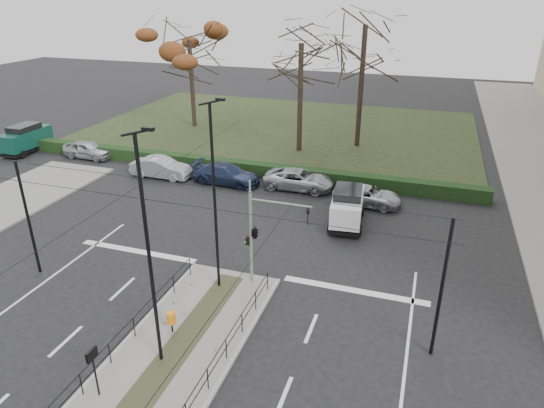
{
  "coord_description": "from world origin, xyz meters",
  "views": [
    {
      "loc": [
        8.38,
        -14.38,
        13.33
      ],
      "look_at": [
        1.06,
        7.61,
        2.93
      ],
      "focal_mm": 32.0,
      "sensor_mm": 36.0,
      "label": 1
    }
  ],
  "objects_px": {
    "parked_car_second": "(161,168)",
    "parked_car_fourth": "(299,180)",
    "streetlamp_median_far": "(215,198)",
    "traffic_light": "(256,231)",
    "bare_tree_near": "(301,52)",
    "parked_car_third": "(226,174)",
    "info_panel": "(92,360)",
    "white_van": "(347,205)",
    "rust_tree": "(189,40)",
    "litter_bin": "(171,318)",
    "bare_tree_center": "(365,34)",
    "green_van": "(26,138)",
    "parked_car_first": "(88,150)",
    "parked_car_fifth": "(367,196)",
    "streetlamp_median_near": "(149,253)"
  },
  "relations": [
    {
      "from": "litter_bin",
      "to": "bare_tree_near",
      "type": "xyz_separation_m",
      "value": [
        -1.62,
        25.69,
        7.68
      ]
    },
    {
      "from": "parked_car_third",
      "to": "bare_tree_near",
      "type": "bearing_deg",
      "value": -14.99
    },
    {
      "from": "info_panel",
      "to": "rust_tree",
      "type": "bearing_deg",
      "value": 111.44
    },
    {
      "from": "parked_car_second",
      "to": "green_van",
      "type": "relative_size",
      "value": 0.97
    },
    {
      "from": "bare_tree_center",
      "to": "rust_tree",
      "type": "bearing_deg",
      "value": 174.86
    },
    {
      "from": "parked_car_second",
      "to": "parked_car_fourth",
      "type": "height_order",
      "value": "parked_car_second"
    },
    {
      "from": "traffic_light",
      "to": "parked_car_second",
      "type": "bearing_deg",
      "value": 136.23
    },
    {
      "from": "parked_car_fourth",
      "to": "parked_car_fifth",
      "type": "relative_size",
      "value": 1.12
    },
    {
      "from": "parked_car_third",
      "to": "green_van",
      "type": "bearing_deg",
      "value": 89.04
    },
    {
      "from": "parked_car_fourth",
      "to": "streetlamp_median_far",
      "type": "bearing_deg",
      "value": 178.19
    },
    {
      "from": "litter_bin",
      "to": "bare_tree_center",
      "type": "height_order",
      "value": "bare_tree_center"
    },
    {
      "from": "bare_tree_near",
      "to": "parked_car_fifth",
      "type": "relative_size",
      "value": 2.67
    },
    {
      "from": "info_panel",
      "to": "white_van",
      "type": "distance_m",
      "value": 17.55
    },
    {
      "from": "parked_car_second",
      "to": "parked_car_third",
      "type": "bearing_deg",
      "value": -86.81
    },
    {
      "from": "parked_car_first",
      "to": "green_van",
      "type": "distance_m",
      "value": 6.16
    },
    {
      "from": "streetlamp_median_far",
      "to": "parked_car_second",
      "type": "xyz_separation_m",
      "value": [
        -10.33,
        12.36,
        -3.99
      ]
    },
    {
      "from": "litter_bin",
      "to": "parked_car_fourth",
      "type": "relative_size",
      "value": 0.19
    },
    {
      "from": "parked_car_third",
      "to": "rust_tree",
      "type": "height_order",
      "value": "rust_tree"
    },
    {
      "from": "bare_tree_center",
      "to": "bare_tree_near",
      "type": "relative_size",
      "value": 1.15
    },
    {
      "from": "traffic_light",
      "to": "green_van",
      "type": "distance_m",
      "value": 29.51
    },
    {
      "from": "bare_tree_near",
      "to": "streetlamp_median_far",
      "type": "bearing_deg",
      "value": -84.55
    },
    {
      "from": "parked_car_second",
      "to": "info_panel",
      "type": "bearing_deg",
      "value": -156.36
    },
    {
      "from": "streetlamp_median_near",
      "to": "parked_car_fifth",
      "type": "height_order",
      "value": "streetlamp_median_near"
    },
    {
      "from": "parked_car_second",
      "to": "green_van",
      "type": "distance_m",
      "value": 14.54
    },
    {
      "from": "streetlamp_median_far",
      "to": "parked_car_fourth",
      "type": "relative_size",
      "value": 1.81
    },
    {
      "from": "streetlamp_median_near",
      "to": "parked_car_first",
      "type": "bearing_deg",
      "value": 133.14
    },
    {
      "from": "parked_car_second",
      "to": "litter_bin",
      "type": "bearing_deg",
      "value": -149.35
    },
    {
      "from": "white_van",
      "to": "rust_tree",
      "type": "bearing_deg",
      "value": 137.54
    },
    {
      "from": "rust_tree",
      "to": "traffic_light",
      "type": "bearing_deg",
      "value": -57.56
    },
    {
      "from": "parked_car_fourth",
      "to": "green_van",
      "type": "relative_size",
      "value": 1.04
    },
    {
      "from": "info_panel",
      "to": "white_van",
      "type": "relative_size",
      "value": 0.45
    },
    {
      "from": "litter_bin",
      "to": "parked_car_third",
      "type": "relative_size",
      "value": 0.19
    },
    {
      "from": "traffic_light",
      "to": "bare_tree_near",
      "type": "height_order",
      "value": "bare_tree_near"
    },
    {
      "from": "info_panel",
      "to": "bare_tree_near",
      "type": "relative_size",
      "value": 0.17
    },
    {
      "from": "litter_bin",
      "to": "rust_tree",
      "type": "relative_size",
      "value": 0.08
    },
    {
      "from": "streetlamp_median_near",
      "to": "streetlamp_median_far",
      "type": "bearing_deg",
      "value": 89.49
    },
    {
      "from": "traffic_light",
      "to": "streetlamp_median_near",
      "type": "distance_m",
      "value": 6.8
    },
    {
      "from": "green_van",
      "to": "white_van",
      "type": "bearing_deg",
      "value": -10.17
    },
    {
      "from": "parked_car_second",
      "to": "white_van",
      "type": "distance_m",
      "value": 15.27
    },
    {
      "from": "bare_tree_near",
      "to": "bare_tree_center",
      "type": "bearing_deg",
      "value": 32.76
    },
    {
      "from": "parked_car_fourth",
      "to": "bare_tree_center",
      "type": "relative_size",
      "value": 0.36
    },
    {
      "from": "info_panel",
      "to": "rust_tree",
      "type": "xyz_separation_m",
      "value": [
        -13.4,
        34.11,
        6.9
      ]
    },
    {
      "from": "parked_car_first",
      "to": "parked_car_fifth",
      "type": "bearing_deg",
      "value": -93.53
    },
    {
      "from": "parked_car_first",
      "to": "parked_car_fifth",
      "type": "xyz_separation_m",
      "value": [
        23.92,
        -2.21,
        -0.11
      ]
    },
    {
      "from": "streetlamp_median_far",
      "to": "parked_car_second",
      "type": "distance_m",
      "value": 16.59
    },
    {
      "from": "litter_bin",
      "to": "green_van",
      "type": "xyz_separation_m",
      "value": [
        -24.27,
        17.93,
        0.45
      ]
    },
    {
      "from": "parked_car_fourth",
      "to": "green_van",
      "type": "bearing_deg",
      "value": 87.58
    },
    {
      "from": "parked_car_fifth",
      "to": "streetlamp_median_far",
      "type": "bearing_deg",
      "value": 159.97
    },
    {
      "from": "white_van",
      "to": "green_van",
      "type": "xyz_separation_m",
      "value": [
        -29.28,
        5.25,
        0.05
      ]
    },
    {
      "from": "parked_car_second",
      "to": "parked_car_fourth",
      "type": "distance_m",
      "value": 10.63
    }
  ]
}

